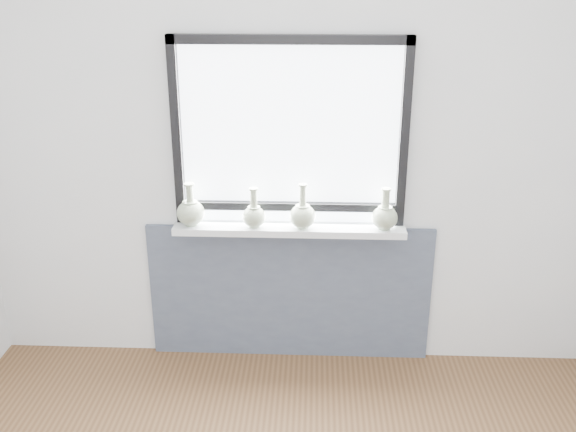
{
  "coord_description": "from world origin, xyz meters",
  "views": [
    {
      "loc": [
        0.14,
        -1.68,
        2.27
      ],
      "look_at": [
        0.0,
        1.55,
        1.02
      ],
      "focal_mm": 40.0,
      "sensor_mm": 36.0,
      "label": 1
    }
  ],
  "objects_px": {
    "vase_a": "(191,211)",
    "vase_d": "(385,216)",
    "vase_c": "(303,215)",
    "windowsill": "(289,229)",
    "vase_b": "(254,215)"
  },
  "relations": [
    {
      "from": "vase_a",
      "to": "vase_c",
      "type": "height_order",
      "value": "vase_c"
    },
    {
      "from": "vase_d",
      "to": "vase_c",
      "type": "bearing_deg",
      "value": -179.88
    },
    {
      "from": "vase_c",
      "to": "vase_d",
      "type": "relative_size",
      "value": 1.08
    },
    {
      "from": "vase_c",
      "to": "vase_b",
      "type": "bearing_deg",
      "value": 179.79
    },
    {
      "from": "vase_b",
      "to": "vase_c",
      "type": "distance_m",
      "value": 0.27
    },
    {
      "from": "vase_a",
      "to": "vase_c",
      "type": "bearing_deg",
      "value": -1.23
    },
    {
      "from": "vase_c",
      "to": "vase_d",
      "type": "xyz_separation_m",
      "value": [
        0.46,
        0.0,
        -0.0
      ]
    },
    {
      "from": "vase_a",
      "to": "vase_b",
      "type": "bearing_deg",
      "value": -2.01
    },
    {
      "from": "vase_a",
      "to": "vase_c",
      "type": "relative_size",
      "value": 0.96
    },
    {
      "from": "windowsill",
      "to": "vase_c",
      "type": "xyz_separation_m",
      "value": [
        0.08,
        -0.03,
        0.1
      ]
    },
    {
      "from": "windowsill",
      "to": "vase_c",
      "type": "relative_size",
      "value": 5.09
    },
    {
      "from": "windowsill",
      "to": "vase_c",
      "type": "bearing_deg",
      "value": -19.26
    },
    {
      "from": "vase_a",
      "to": "vase_d",
      "type": "xyz_separation_m",
      "value": [
        1.1,
        -0.01,
        -0.0
      ]
    },
    {
      "from": "vase_a",
      "to": "vase_d",
      "type": "bearing_deg",
      "value": -0.67
    },
    {
      "from": "vase_b",
      "to": "vase_d",
      "type": "height_order",
      "value": "vase_d"
    }
  ]
}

